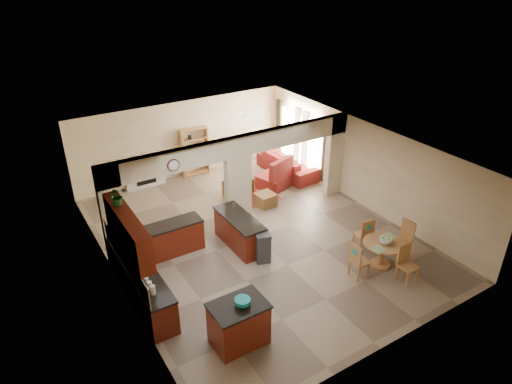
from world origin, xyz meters
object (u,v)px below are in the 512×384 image
kitchen_island (239,323)px  dining_table (382,250)px  sofa (288,164)px  armchair (238,188)px

kitchen_island → dining_table: kitchen_island is taller
sofa → armchair: sofa is taller
sofa → armchair: size_ratio=3.18×
dining_table → sofa: (1.20, 5.96, -0.10)m
kitchen_island → dining_table: size_ratio=1.12×
dining_table → sofa: sofa is taller
dining_table → kitchen_island: bearing=-175.5°
dining_table → armchair: size_ratio=1.28×
armchair → kitchen_island: bearing=36.5°
sofa → armchair: 2.64m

